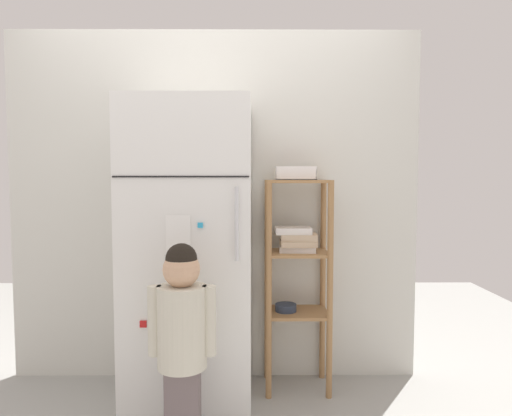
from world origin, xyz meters
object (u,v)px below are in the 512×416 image
child_standing (182,326)px  pantry_shelf_unit (297,261)px  fruit_bin (296,174)px  refrigerator (190,253)px

child_standing → pantry_shelf_unit: pantry_shelf_unit is taller
pantry_shelf_unit → fruit_bin: size_ratio=5.31×
fruit_bin → refrigerator: bearing=-166.1°
child_standing → fruit_bin: (0.60, 0.67, 0.73)m
refrigerator → fruit_bin: 0.80m
child_standing → fruit_bin: size_ratio=4.11×
refrigerator → pantry_shelf_unit: (0.64, 0.14, -0.08)m
pantry_shelf_unit → fruit_bin: fruit_bin is taller
pantry_shelf_unit → fruit_bin: (-0.01, 0.01, 0.54)m
refrigerator → child_standing: 0.58m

